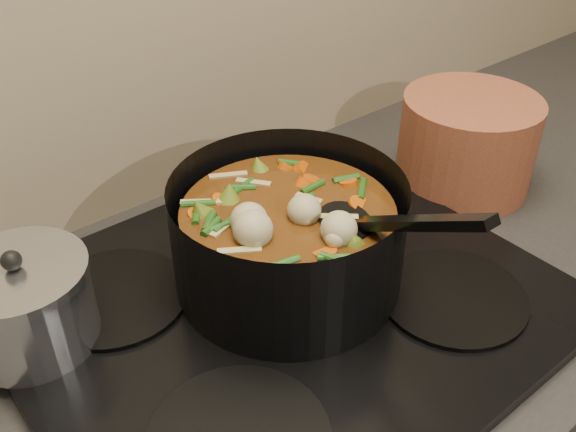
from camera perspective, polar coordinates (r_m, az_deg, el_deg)
stovetop at (r=0.79m, az=-0.38°, el=-7.76°), size 0.62×0.54×0.03m
stockpot at (r=0.77m, az=0.04°, el=-1.95°), size 0.33×0.41×0.21m
saucepan at (r=0.76m, az=-22.32°, el=-7.27°), size 0.15×0.15×0.12m
terracotta_crock at (r=1.04m, az=15.60°, el=6.28°), size 0.26×0.26×0.15m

